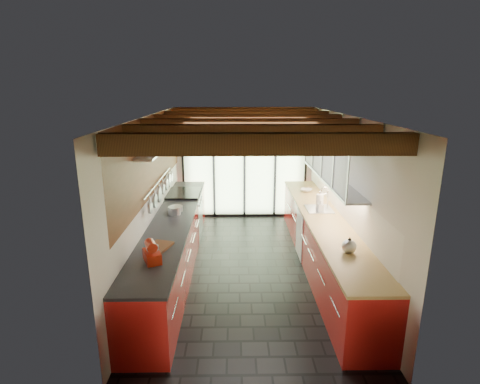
{
  "coord_description": "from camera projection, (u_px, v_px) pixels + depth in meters",
  "views": [
    {
      "loc": [
        -0.23,
        -5.94,
        3.02
      ],
      "look_at": [
        -0.14,
        0.4,
        1.25
      ],
      "focal_mm": 28.0,
      "sensor_mm": 36.0,
      "label": 1
    }
  ],
  "objects": [
    {
      "name": "paper_towel",
      "position": [
        320.0,
        202.0,
        6.61
      ],
      "size": [
        0.14,
        0.14,
        0.34
      ],
      "color": "white",
      "rests_on": "right_counter"
    },
    {
      "name": "bowl",
      "position": [
        306.0,
        190.0,
        7.83
      ],
      "size": [
        0.3,
        0.3,
        0.06
      ],
      "primitive_type": "imported",
      "rotation": [
        0.0,
        0.0,
        -0.29
      ],
      "color": "silver",
      "rests_on": "right_counter"
    },
    {
      "name": "cutting_board",
      "position": [
        159.0,
        247.0,
        5.08
      ],
      "size": [
        0.38,
        0.46,
        0.03
      ],
      "primitive_type": "cube",
      "rotation": [
        0.0,
        0.0,
        -0.31
      ],
      "color": "brown",
      "rests_on": "left_counter"
    },
    {
      "name": "sink_assembly",
      "position": [
        320.0,
        207.0,
        6.68
      ],
      "size": [
        0.45,
        0.52,
        0.43
      ],
      "color": "silver",
      "rests_on": "right_counter"
    },
    {
      "name": "ground",
      "position": [
        248.0,
        267.0,
        6.53
      ],
      "size": [
        5.5,
        5.5,
        0.0
      ],
      "primitive_type": "plane",
      "color": "black",
      "rests_on": "ground"
    },
    {
      "name": "range_stove",
      "position": [
        185.0,
        215.0,
        7.79
      ],
      "size": [
        0.66,
        0.9,
        0.97
      ],
      "color": "silver",
      "rests_on": "ground"
    },
    {
      "name": "left_counter",
      "position": [
        174.0,
        243.0,
        6.39
      ],
      "size": [
        0.68,
        5.0,
        0.92
      ],
      "color": "#B41916",
      "rests_on": "ground"
    },
    {
      "name": "upper_cabinets_right",
      "position": [
        332.0,
        159.0,
        6.35
      ],
      "size": [
        0.34,
        3.0,
        3.0
      ],
      "color": "silver",
      "rests_on": "ground"
    },
    {
      "name": "soap_bottle",
      "position": [
        321.0,
        206.0,
        6.54
      ],
      "size": [
        0.1,
        0.11,
        0.21
      ],
      "primitive_type": "imported",
      "rotation": [
        0.0,
        0.0,
        0.11
      ],
      "color": "silver",
      "rests_on": "right_counter"
    },
    {
      "name": "pot_large",
      "position": [
        174.0,
        211.0,
        6.4
      ],
      "size": [
        0.23,
        0.23,
        0.14
      ],
      "primitive_type": "cylinder",
      "rotation": [
        0.0,
        0.0,
        0.07
      ],
      "color": "silver",
      "rests_on": "left_counter"
    },
    {
      "name": "ceiling_beams",
      "position": [
        248.0,
        122.0,
        6.24
      ],
      "size": [
        3.14,
        5.06,
        4.9
      ],
      "color": "#593316",
      "rests_on": "ground"
    },
    {
      "name": "kettle",
      "position": [
        349.0,
        245.0,
        4.91
      ],
      "size": [
        0.2,
        0.24,
        0.23
      ],
      "color": "silver",
      "rests_on": "right_counter"
    },
    {
      "name": "glass_door",
      "position": [
        245.0,
        149.0,
        8.68
      ],
      "size": [
        2.95,
        0.1,
        2.9
      ],
      "color": "#C6EAAD",
      "rests_on": "ground"
    },
    {
      "name": "stand_mixer",
      "position": [
        152.0,
        253.0,
        4.67
      ],
      "size": [
        0.29,
        0.36,
        0.29
      ],
      "color": "red",
      "rests_on": "left_counter"
    },
    {
      "name": "right_counter",
      "position": [
        322.0,
        242.0,
        6.43
      ],
      "size": [
        0.68,
        5.0,
        0.92
      ],
      "color": "#B41916",
      "rests_on": "ground"
    },
    {
      "name": "room_shell",
      "position": [
        249.0,
        175.0,
        6.09
      ],
      "size": [
        5.5,
        5.5,
        5.5
      ],
      "color": "silver",
      "rests_on": "ground"
    },
    {
      "name": "pot_small",
      "position": [
        176.0,
        209.0,
        6.59
      ],
      "size": [
        0.29,
        0.29,
        0.09
      ],
      "primitive_type": "cylinder",
      "rotation": [
        0.0,
        0.0,
        0.28
      ],
      "color": "silver",
      "rests_on": "left_counter"
    },
    {
      "name": "left_wall_fixtures",
      "position": [
        161.0,
        164.0,
        6.32
      ],
      "size": [
        0.28,
        2.6,
        0.96
      ],
      "color": "silver",
      "rests_on": "ground"
    }
  ]
}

